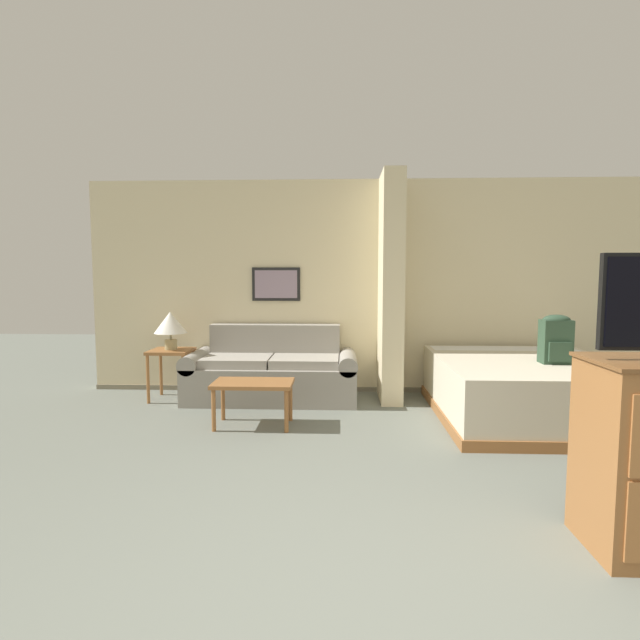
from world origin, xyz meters
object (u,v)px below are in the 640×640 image
backpack (556,338)px  coffee_table (253,387)px  couch (272,373)px  table_lamp (170,324)px  bed (527,388)px

backpack → coffee_table: bearing=-176.3°
couch → table_lamp: (-1.17, -0.06, 0.58)m
coffee_table → table_lamp: bearing=139.0°
coffee_table → backpack: bearing=3.7°
couch → bed: bearing=-13.6°
coffee_table → backpack: backpack is taller
couch → backpack: backpack is taller
couch → coffee_table: bearing=-92.2°
table_lamp → backpack: (4.04, -0.80, -0.04)m
bed → coffee_table: bearing=-171.8°
couch → table_lamp: bearing=-177.2°
coffee_table → backpack: 2.95m
couch → bed: size_ratio=0.95×
couch → coffee_table: couch is taller
couch → backpack: bearing=-16.6°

